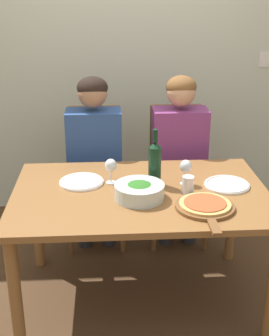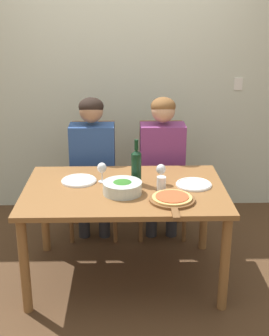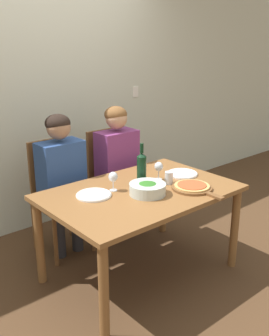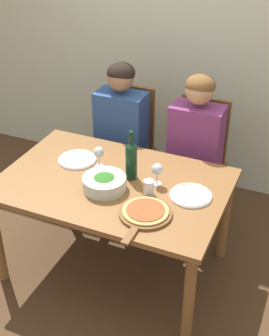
% 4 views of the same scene
% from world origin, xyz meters
% --- Properties ---
extents(ground_plane, '(40.00, 40.00, 0.00)m').
position_xyz_m(ground_plane, '(0.00, 0.00, 0.00)').
color(ground_plane, '#4C331E').
extents(back_wall, '(10.00, 0.06, 2.70)m').
position_xyz_m(back_wall, '(0.00, 1.37, 1.35)').
color(back_wall, beige).
rests_on(back_wall, ground).
extents(dining_table, '(1.45, 0.95, 0.73)m').
position_xyz_m(dining_table, '(0.00, 0.00, 0.64)').
color(dining_table, brown).
rests_on(dining_table, ground).
extents(chair_left, '(0.42, 0.42, 1.00)m').
position_xyz_m(chair_left, '(-0.27, 0.81, 0.53)').
color(chair_left, brown).
rests_on(chair_left, ground).
extents(chair_right, '(0.42, 0.42, 1.00)m').
position_xyz_m(chair_right, '(0.33, 0.81, 0.53)').
color(chair_right, brown).
rests_on(chair_right, ground).
extents(person_woman, '(0.47, 0.51, 1.25)m').
position_xyz_m(person_woman, '(-0.27, 0.70, 0.76)').
color(person_woman, '#28282D').
rests_on(person_woman, ground).
extents(person_man, '(0.47, 0.51, 1.25)m').
position_xyz_m(person_man, '(0.33, 0.70, 0.76)').
color(person_man, '#28282D').
rests_on(person_man, ground).
extents(wine_bottle, '(0.07, 0.07, 0.34)m').
position_xyz_m(wine_bottle, '(0.09, 0.09, 0.87)').
color(wine_bottle, black).
rests_on(wine_bottle, dining_table).
extents(broccoli_bowl, '(0.27, 0.27, 0.09)m').
position_xyz_m(broccoli_bowl, '(-0.01, -0.09, 0.77)').
color(broccoli_bowl, silver).
rests_on(broccoli_bowl, dining_table).
extents(dinner_plate_left, '(0.26, 0.26, 0.02)m').
position_xyz_m(dinner_plate_left, '(-0.34, 0.14, 0.74)').
color(dinner_plate_left, white).
rests_on(dinner_plate_left, dining_table).
extents(dinner_plate_right, '(0.26, 0.26, 0.02)m').
position_xyz_m(dinner_plate_right, '(0.51, 0.04, 0.74)').
color(dinner_plate_right, white).
rests_on(dinner_plate_right, dining_table).
extents(pizza_on_board, '(0.31, 0.45, 0.04)m').
position_xyz_m(pizza_on_board, '(0.32, -0.24, 0.74)').
color(pizza_on_board, brown).
rests_on(pizza_on_board, dining_table).
extents(wine_glass_left, '(0.07, 0.07, 0.15)m').
position_xyz_m(wine_glass_left, '(-0.17, 0.13, 0.83)').
color(wine_glass_left, silver).
rests_on(wine_glass_left, dining_table).
extents(wine_glass_right, '(0.07, 0.07, 0.15)m').
position_xyz_m(wine_glass_right, '(0.27, 0.08, 0.83)').
color(wine_glass_right, silver).
rests_on(wine_glass_right, dining_table).
extents(water_tumbler, '(0.07, 0.07, 0.10)m').
position_xyz_m(water_tumbler, '(0.26, -0.04, 0.78)').
color(water_tumbler, silver).
rests_on(water_tumbler, dining_table).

